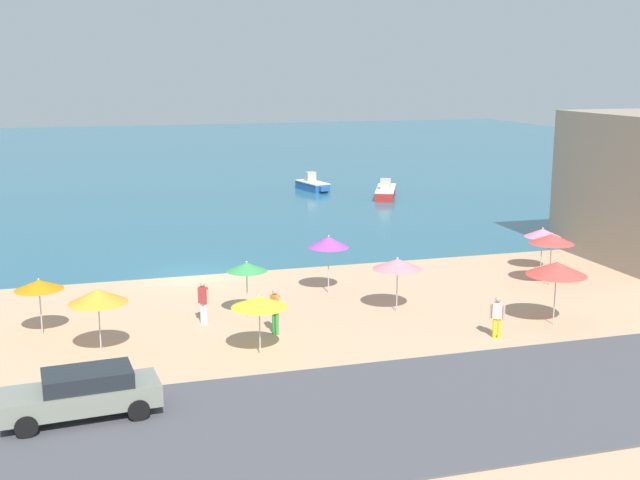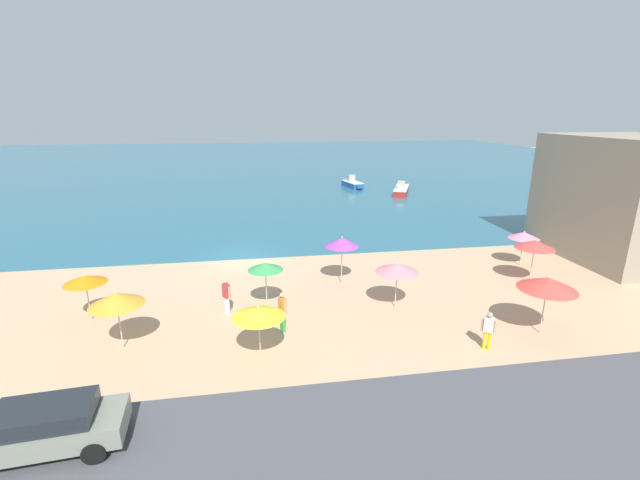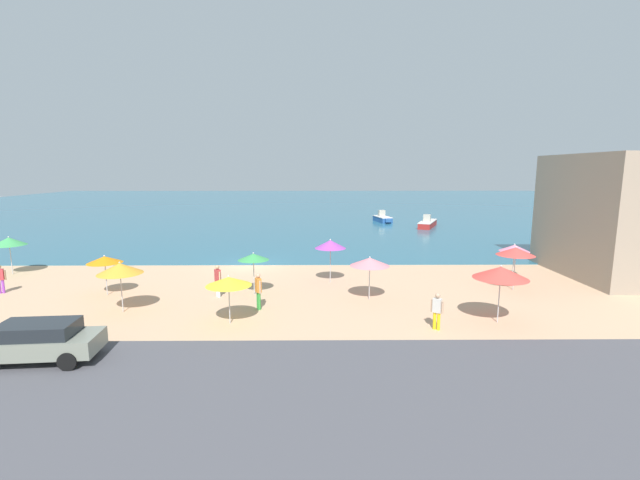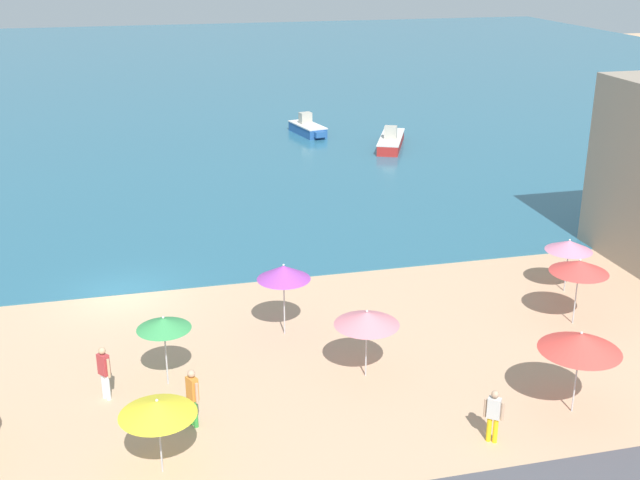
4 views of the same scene
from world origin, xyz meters
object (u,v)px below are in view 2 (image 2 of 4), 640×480
Objects in this scene: beach_umbrella_8 at (548,283)px; skiff_offshore at (401,190)px; bather_0 at (488,329)px; beach_umbrella_6 at (342,242)px; beach_umbrella_5 at (524,235)px; beach_umbrella_3 at (397,268)px; beach_umbrella_10 at (116,299)px; bather_5 at (226,294)px; beach_umbrella_1 at (265,266)px; beach_umbrella_0 at (85,279)px; beach_umbrella_4 at (259,312)px; parked_car_1 at (40,428)px; bather_1 at (282,310)px; skiff_nearshore at (353,184)px; beach_umbrella_7 at (535,244)px.

beach_umbrella_8 is 32.81m from skiff_offshore.
beach_umbrella_6 is at bearing 118.84° from bather_0.
beach_umbrella_3 is at bearing -155.06° from beach_umbrella_5.
beach_umbrella_10 is 1.53× the size of bather_0.
bather_5 is at bearing 154.96° from bather_0.
beach_umbrella_1 is 4.98m from beach_umbrella_6.
beach_umbrella_10 reaches higher than bather_0.
beach_umbrella_10 is at bearing -149.16° from bather_5.
bather_0 is (16.75, -5.34, -1.08)m from beach_umbrella_0.
beach_umbrella_4 is at bearing -153.97° from beach_umbrella_5.
bather_5 is 0.38× the size of parked_car_1.
beach_umbrella_8 reaches higher than beach_umbrella_1.
beach_umbrella_3 is 12.37m from beach_umbrella_10.
beach_umbrella_0 is 6.32m from bather_5.
bather_1 is at bearing -77.07° from beach_umbrella_1.
beach_umbrella_6 reaches higher than bather_0.
beach_umbrella_8 is 0.46× the size of skiff_offshore.
skiff_nearshore is (5.95, 33.96, -1.57)m from beach_umbrella_3.
beach_umbrella_5 is 18.33m from bather_5.
beach_umbrella_5 is (15.99, 3.50, -0.18)m from beach_umbrella_1.
parked_car_1 is 0.80× the size of skiff_offshore.
beach_umbrella_4 is 0.38× the size of skiff_offshore.
beach_umbrella_0 is at bearing 167.18° from beach_umbrella_8.
skiff_nearshore is (11.61, 35.50, -0.54)m from bather_1.
beach_umbrella_1 reaches higher than bather_0.
bather_1 is (-8.05, 2.80, 0.12)m from bather_0.
bather_1 is 9.32m from parked_car_1.
beach_umbrella_7 is (14.79, 0.79, 0.13)m from beach_umbrella_1.
beach_umbrella_1 is at bearing 0.17° from beach_umbrella_0.
skiff_offshore is (8.20, 33.19, -0.44)m from bather_0.
beach_umbrella_10 is 0.59× the size of skiff_nearshore.
beach_umbrella_3 is at bearing -110.14° from skiff_offshore.
beach_umbrella_6 is 0.47× the size of skiff_offshore.
beach_umbrella_1 is 6.64m from beach_umbrella_10.
bather_1 reaches higher than parked_car_1.
beach_umbrella_10 is at bearing -171.35° from beach_umbrella_3.
beach_umbrella_1 is 32.56m from skiff_offshore.
beach_umbrella_8 is 1.07× the size of beach_umbrella_10.
skiff_offshore is (17.28, 32.35, -1.48)m from beach_umbrella_4.
bather_0 is at bearing -19.18° from bather_1.
beach_umbrella_4 is 0.53× the size of skiff_nearshore.
beach_umbrella_4 reaches higher than bather_0.
beach_umbrella_4 is at bearing -160.74° from beach_umbrella_7.
bather_0 is (14.61, -2.47, -1.25)m from beach_umbrella_10.
beach_umbrella_7 is at bearing -94.32° from skiff_offshore.
beach_umbrella_10 is 6.67m from bather_1.
beach_umbrella_5 is at bearing 21.49° from bather_1.
bather_5 is at bearing 59.56° from parked_car_1.
beach_umbrella_6 is at bearing 56.01° from beach_umbrella_4.
beach_umbrella_4 is 18.29m from beach_umbrella_5.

